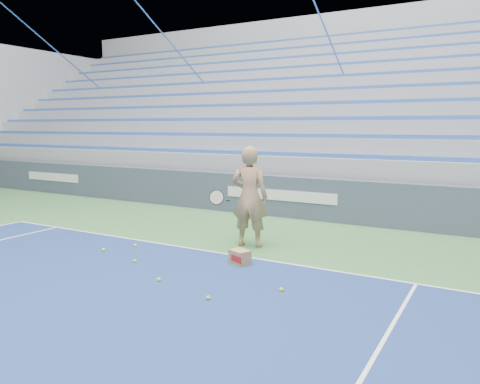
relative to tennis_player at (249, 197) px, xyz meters
The scene contains 11 objects.
sponsor_barrier 3.35m from the tennis_player, 103.02° to the left, with size 30.00×0.32×1.10m.
bleachers 9.08m from the tennis_player, 94.80° to the left, with size 31.00×9.15×7.30m.
tennis_player is the anchor object (origin of this frame).
ball_box 1.55m from the tennis_player, 69.27° to the right, with size 0.42×0.38×0.26m.
tennis_ball_0 2.59m from the tennis_player, 120.78° to the right, with size 0.07×0.07×0.07m, color #C8E12E.
tennis_ball_1 2.52m from the tennis_player, 148.56° to the right, with size 0.07×0.07×0.07m, color #C8E12E.
tennis_ball_2 3.21m from the tennis_player, 72.54° to the right, with size 0.07×0.07×0.07m, color #C8E12E.
tennis_ball_3 1.23m from the tennis_player, 60.42° to the right, with size 0.07×0.07×0.07m, color #C8E12E.
tennis_ball_4 2.86m from the tennis_player, 51.33° to the right, with size 0.07×0.07×0.07m, color #C8E12E.
tennis_ball_5 3.06m from the tennis_player, 142.04° to the right, with size 0.07×0.07×0.07m, color #C8E12E.
tennis_ball_6 2.82m from the tennis_player, 94.34° to the right, with size 0.07×0.07×0.07m, color #C8E12E.
Camera 1 is at (5.18, 4.47, 2.45)m, focal length 35.00 mm.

